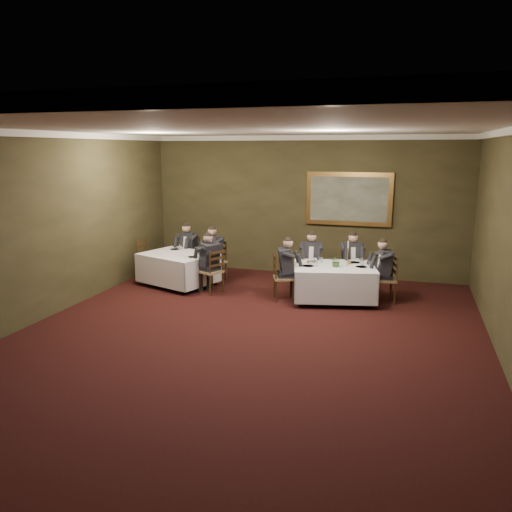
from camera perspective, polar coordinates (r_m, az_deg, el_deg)
The scene contains 27 objects.
ground at distance 8.45m, azimuth -1.64°, elevation -9.93°, with size 10.00×10.00×0.00m, color black.
ceiling at distance 7.84m, azimuth -1.80°, elevation 14.50°, with size 8.00×10.00×0.10m, color silver.
back_wall at distance 12.75m, azimuth 5.60°, elevation 5.68°, with size 8.00×0.10×3.50m, color #302D18.
left_wall at distance 9.99m, azimuth -24.02°, elevation 2.88°, with size 0.10×10.00×3.50m, color #302D18.
crown_molding at distance 7.84m, azimuth -1.80°, elevation 14.07°, with size 8.00×10.00×0.12m.
table_main at distance 10.70m, azimuth 8.90°, elevation -2.75°, with size 1.94×1.64×0.67m.
table_second at distance 11.92m, azimuth -8.88°, elevation -1.22°, with size 1.97×1.73×0.67m.
chair_main_backleft at distance 11.56m, azimuth 6.30°, elevation -2.40°, with size 0.49×0.48×1.00m.
diner_main_backleft at distance 11.49m, azimuth 6.32°, elevation -1.32°, with size 0.46×0.53×1.35m.
chair_main_backright at distance 11.63m, azimuth 10.78°, elevation -2.46°, with size 0.55×0.53×1.00m.
diner_main_backright at distance 11.56m, azimuth 10.83°, elevation -1.38°, with size 0.53×0.58×1.35m.
chair_main_endleft at distance 10.71m, azimuth 3.13°, elevation -3.53°, with size 0.55×0.56×1.00m.
diner_main_endleft at distance 10.65m, azimuth 3.21°, elevation -2.34°, with size 0.59×0.55×1.35m.
chair_main_endright at distance 10.89m, azimuth 14.52°, elevation -3.65°, with size 0.52×0.53×1.00m.
diner_main_endright at distance 10.83m, azimuth 14.53°, elevation -2.48°, with size 0.57×0.51×1.35m.
chair_sec_backleft at distance 12.84m, azimuth -7.59°, elevation -0.96°, with size 0.53×0.52×1.00m.
diner_sec_backleft at distance 12.78m, azimuth -7.65°, elevation 0.03°, with size 0.51×0.57×1.35m.
chair_sec_backright at distance 12.26m, azimuth -4.59°, elevation -1.52°, with size 0.60×0.59×1.00m.
diner_sec_backright at distance 12.20m, azimuth -4.66°, elevation -0.49°, with size 0.60×0.62×1.35m.
chair_sec_endright at distance 11.26m, azimuth -5.10°, elevation -2.77°, with size 0.57×0.58×1.00m.
diner_sec_endright at distance 11.21m, azimuth -5.17°, elevation -1.64°, with size 0.61×0.57×1.35m.
chair_sec_endleft at distance 12.70m, azimuth -12.20°, elevation -1.29°, with size 0.47×0.48×1.00m.
centerpiece at distance 10.52m, azimuth 9.17°, elevation -0.52°, with size 0.24×0.20×0.26m, color #2D5926.
candlestick at distance 10.66m, azimuth 10.44°, elevation -0.02°, with size 0.08×0.08×0.55m.
place_setting_table_main at distance 10.96m, azimuth 6.74°, elevation -0.48°, with size 0.33×0.31×0.14m.
place_setting_table_second at distance 12.39m, azimuth -8.99°, elevation 0.93°, with size 0.33×0.31×0.14m.
painting at distance 12.49m, azimuth 10.56°, elevation 6.42°, with size 2.09×0.09×1.30m.
Camera 1 is at (2.54, -7.41, 3.18)m, focal length 35.00 mm.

